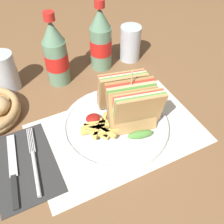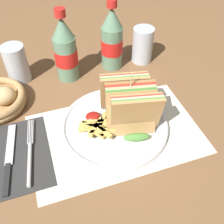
% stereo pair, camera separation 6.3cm
% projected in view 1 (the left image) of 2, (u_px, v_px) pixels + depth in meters
% --- Properties ---
extents(ground_plane, '(4.00, 4.00, 0.00)m').
position_uv_depth(ground_plane, '(101.00, 124.00, 0.69)').
color(ground_plane, brown).
extents(placemat, '(0.43, 0.27, 0.00)m').
position_uv_depth(placemat, '(117.00, 133.00, 0.67)').
color(placemat, silver).
rests_on(placemat, ground_plane).
extents(plate_main, '(0.28, 0.28, 0.02)m').
position_uv_depth(plate_main, '(115.00, 125.00, 0.68)').
color(plate_main, white).
rests_on(plate_main, ground_plane).
extents(club_sandwich, '(0.13, 0.18, 0.16)m').
position_uv_depth(club_sandwich, '(130.00, 103.00, 0.64)').
color(club_sandwich, tan).
rests_on(club_sandwich, plate_main).
extents(fries_pile, '(0.09, 0.09, 0.02)m').
position_uv_depth(fries_pile, '(99.00, 129.00, 0.64)').
color(fries_pile, '#E0B756').
rests_on(fries_pile, plate_main).
extents(ketchup_blob, '(0.04, 0.03, 0.01)m').
position_uv_depth(ketchup_blob, '(93.00, 118.00, 0.67)').
color(ketchup_blob, maroon).
rests_on(ketchup_blob, plate_main).
extents(napkin, '(0.14, 0.22, 0.00)m').
position_uv_depth(napkin, '(24.00, 165.00, 0.60)').
color(napkin, '#2D2D2D').
rests_on(napkin, ground_plane).
extents(fork, '(0.04, 0.20, 0.01)m').
position_uv_depth(fork, '(35.00, 166.00, 0.59)').
color(fork, silver).
rests_on(fork, napkin).
extents(knife, '(0.04, 0.21, 0.00)m').
position_uv_depth(knife, '(13.00, 169.00, 0.59)').
color(knife, black).
rests_on(knife, napkin).
extents(coke_bottle_near, '(0.07, 0.07, 0.22)m').
position_uv_depth(coke_bottle_near, '(56.00, 54.00, 0.75)').
color(coke_bottle_near, slate).
rests_on(coke_bottle_near, ground_plane).
extents(coke_bottle_far, '(0.07, 0.07, 0.22)m').
position_uv_depth(coke_bottle_far, '(101.00, 40.00, 0.81)').
color(coke_bottle_far, slate).
rests_on(coke_bottle_far, ground_plane).
extents(glass_near, '(0.07, 0.07, 0.12)m').
position_uv_depth(glass_near, '(130.00, 45.00, 0.87)').
color(glass_near, silver).
rests_on(glass_near, ground_plane).
extents(glass_far, '(0.07, 0.07, 0.12)m').
position_uv_depth(glass_far, '(5.00, 72.00, 0.76)').
color(glass_far, silver).
rests_on(glass_far, ground_plane).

